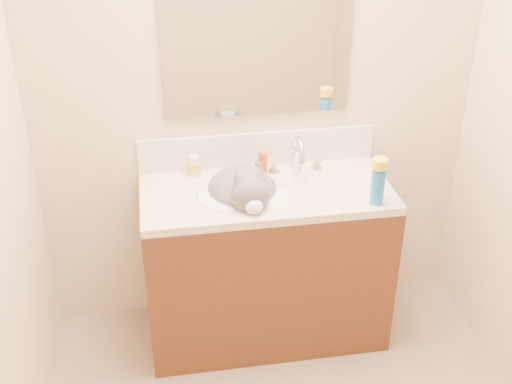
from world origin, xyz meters
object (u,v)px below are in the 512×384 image
object	(u,v)px
cat	(244,194)
vanity_cabinet	(266,266)
faucet	(298,158)
silver_jar	(259,166)
spray_can	(378,186)
basin	(243,207)
amber_bottle	(263,162)
pill_bottle	(195,166)

from	to	relation	value
cat	vanity_cabinet	bearing A→B (deg)	-4.24
vanity_cabinet	cat	size ratio (longest dim) A/B	2.45
faucet	cat	world-z (taller)	faucet
silver_jar	spray_can	size ratio (longest dim) A/B	0.35
faucet	silver_jar	distance (m)	0.20
basin	silver_jar	xyz separation A→B (m)	(0.12, 0.22, 0.10)
basin	faucet	world-z (taller)	faucet
basin	spray_can	distance (m)	0.64
amber_bottle	spray_can	size ratio (longest dim) A/B	0.65
basin	cat	bearing A→B (deg)	69.71
faucet	cat	xyz separation A→B (m)	(-0.29, -0.14, -0.10)
faucet	spray_can	distance (m)	0.45
silver_jar	cat	bearing A→B (deg)	-119.03
amber_bottle	cat	bearing A→B (deg)	-124.00
vanity_cabinet	cat	bearing A→B (deg)	179.97
amber_bottle	spray_can	world-z (taller)	spray_can
basin	faucet	xyz separation A→B (m)	(0.30, 0.17, 0.16)
silver_jar	amber_bottle	bearing A→B (deg)	-17.67
amber_bottle	basin	bearing A→B (deg)	-122.27
basin	pill_bottle	size ratio (longest dim) A/B	4.45
silver_jar	spray_can	world-z (taller)	spray_can
pill_bottle	spray_can	bearing A→B (deg)	-27.52
cat	spray_can	xyz separation A→B (m)	(0.58, -0.21, 0.10)
faucet	pill_bottle	bearing A→B (deg)	171.83
faucet	pill_bottle	size ratio (longest dim) A/B	2.77
vanity_cabinet	basin	world-z (taller)	basin
basin	silver_jar	size ratio (longest dim) A/B	7.37
faucet	spray_can	size ratio (longest dim) A/B	1.62
cat	pill_bottle	xyz separation A→B (m)	(-0.22, 0.21, 0.06)
pill_bottle	faucet	bearing A→B (deg)	-8.17
pill_bottle	amber_bottle	xyz separation A→B (m)	(0.34, -0.03, 0.01)
faucet	spray_can	bearing A→B (deg)	-49.46
cat	silver_jar	size ratio (longest dim) A/B	8.02
vanity_cabinet	basin	distance (m)	0.40
pill_bottle	cat	bearing A→B (deg)	-44.18
vanity_cabinet	faucet	bearing A→B (deg)	37.29
basin	spray_can	bearing A→B (deg)	-16.55
vanity_cabinet	faucet	world-z (taller)	faucet
basin	vanity_cabinet	bearing A→B (deg)	14.04
vanity_cabinet	amber_bottle	world-z (taller)	amber_bottle
faucet	silver_jar	world-z (taller)	faucet
pill_bottle	silver_jar	distance (m)	0.32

